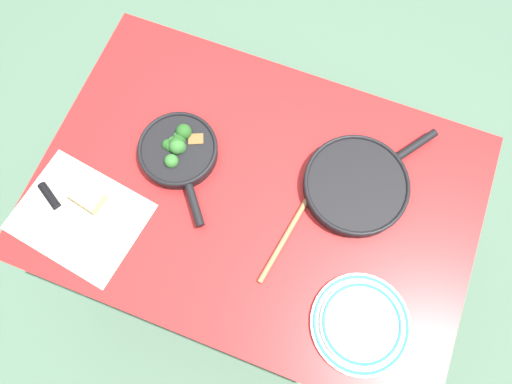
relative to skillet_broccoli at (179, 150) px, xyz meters
name	(u,v)px	position (x,y,z in m)	size (l,w,h in m)	color
ground_plane	(256,246)	(0.25, -0.04, -0.79)	(14.00, 14.00, 0.00)	#51755B
dining_table_red	(256,203)	(0.25, -0.04, -0.12)	(1.23, 0.84, 0.76)	red
skillet_broccoli	(179,150)	(0.00, 0.00, 0.00)	(0.27, 0.30, 0.07)	black
skillet_eggs	(357,185)	(0.50, 0.08, -0.01)	(0.32, 0.39, 0.05)	black
wooden_spoon	(301,209)	(0.38, -0.03, -0.02)	(0.09, 0.37, 0.02)	#A87A4C
parchment_sheet	(80,217)	(-0.18, -0.27, -0.03)	(0.38, 0.32, 0.00)	silver
grater_knife	(58,207)	(-0.25, -0.27, -0.02)	(0.22, 0.14, 0.02)	silver
cheese_block	(88,196)	(-0.18, -0.21, -0.01)	(0.10, 0.08, 0.04)	#EFD67A
dinner_plate_stack	(361,324)	(0.63, -0.27, -0.02)	(0.26, 0.26, 0.03)	silver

